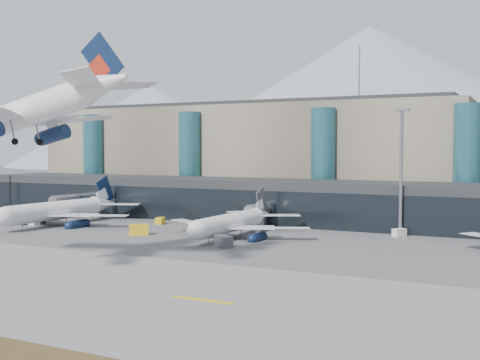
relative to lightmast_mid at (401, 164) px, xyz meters
name	(u,v)px	position (x,y,z in m)	size (l,w,h in m)	color
ground	(137,264)	(-30.00, -48.00, -14.42)	(900.00, 900.00, 0.00)	#515154
runway_strip	(69,283)	(-30.00, -63.00, -14.40)	(400.00, 40.00, 0.04)	slate
runway_markings	(69,283)	(-30.00, -63.00, -14.37)	(128.00, 1.00, 0.02)	gold
concourse	(281,201)	(-30.02, 9.73, -9.45)	(170.00, 27.00, 10.00)	black
terminal_main	(245,155)	(-55.00, 42.00, 1.03)	(130.00, 30.00, 31.00)	gray
teal_towers	(253,161)	(-44.99, 26.01, -0.41)	(116.40, 19.40, 46.00)	#286271
mountain_ridge	(476,108)	(-14.03, 332.00, 31.33)	(910.00, 400.00, 110.00)	gray
lightmast_mid	(401,164)	(0.00, 0.00, 0.00)	(3.00, 1.20, 25.60)	slate
hero_jet	(34,104)	(-38.91, -59.62, 9.36)	(35.02, 35.84, 11.55)	white
jet_parked_left	(67,204)	(-73.53, -15.48, -9.84)	(37.58, 36.79, 12.12)	white
jet_parked_mid	(237,216)	(-29.10, -15.67, -10.41)	(32.91, 31.94, 10.60)	white
veh_a	(34,222)	(-78.56, -20.76, -13.57)	(3.03, 1.70, 1.70)	silver
veh_b	(160,221)	(-53.69, -6.33, -13.65)	(2.67, 1.65, 1.54)	gold
veh_c	(224,241)	(-25.29, -28.62, -13.40)	(3.67, 1.94, 2.04)	#47464B
veh_d	(399,233)	(0.22, -2.00, -13.61)	(2.82, 1.51, 1.61)	silver
veh_f	(21,214)	(-92.46, -11.10, -13.53)	(3.18, 1.68, 1.78)	#47464B
veh_h	(139,230)	(-47.76, -22.95, -13.34)	(3.89, 2.05, 2.15)	gold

